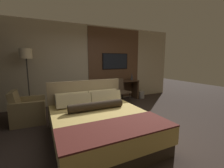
% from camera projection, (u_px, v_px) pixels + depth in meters
% --- Properties ---
extents(ground_plane, '(16.00, 16.00, 0.00)m').
position_uv_depth(ground_plane, '(127.00, 128.00, 3.43)').
color(ground_plane, '#332823').
extents(wall_back_tv_panel, '(7.20, 0.09, 2.80)m').
position_uv_depth(wall_back_tv_panel, '(94.00, 64.00, 5.58)').
color(wall_back_tv_panel, '#BCAD8E').
rests_on(wall_back_tv_panel, ground_plane).
extents(bed, '(1.82, 2.14, 1.05)m').
position_uv_depth(bed, '(100.00, 122.00, 3.01)').
color(bed, '#33281E').
rests_on(bed, ground_plane).
extents(desk, '(1.66, 0.50, 0.76)m').
position_uv_depth(desk, '(117.00, 87.00, 5.84)').
color(desk, '#422D1E').
rests_on(desk, ground_plane).
extents(tv, '(1.08, 0.04, 0.61)m').
position_uv_depth(tv, '(115.00, 61.00, 5.86)').
color(tv, black).
extents(desk_chair, '(0.58, 0.58, 0.90)m').
position_uv_depth(desk_chair, '(120.00, 89.00, 5.29)').
color(desk_chair, '#4C3D2D').
rests_on(desk_chair, ground_plane).
extents(armchair_by_window, '(0.80, 0.81, 0.82)m').
position_uv_depth(armchair_by_window, '(28.00, 111.00, 3.78)').
color(armchair_by_window, olive).
rests_on(armchair_by_window, ground_plane).
extents(floor_lamp, '(0.34, 0.34, 1.87)m').
position_uv_depth(floor_lamp, '(26.00, 59.00, 4.28)').
color(floor_lamp, '#282623').
rests_on(floor_lamp, ground_plane).
extents(vase_tall, '(0.12, 0.12, 0.29)m').
position_uv_depth(vase_tall, '(132.00, 76.00, 6.05)').
color(vase_tall, '#333338').
rests_on(vase_tall, desk).
extents(book, '(0.23, 0.17, 0.03)m').
position_uv_depth(book, '(115.00, 81.00, 5.75)').
color(book, navy).
rests_on(book, desk).
extents(waste_bin, '(0.22, 0.22, 0.28)m').
position_uv_depth(waste_bin, '(142.00, 95.00, 6.19)').
color(waste_bin, gray).
rests_on(waste_bin, ground_plane).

